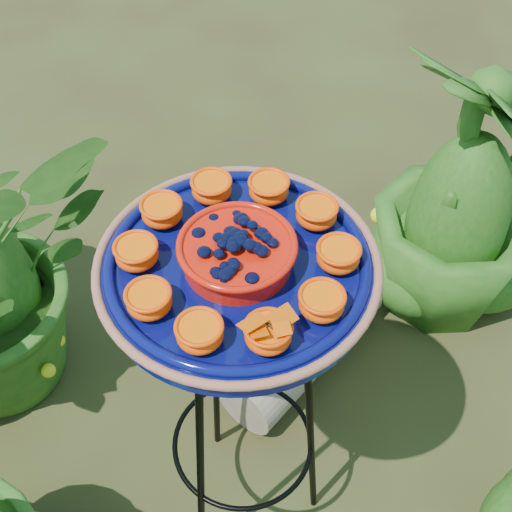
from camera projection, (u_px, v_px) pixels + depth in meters
name	position (u px, v px, depth m)	size (l,w,h in m)	color
ground_plane	(252.00, 468.00, 1.91)	(20.00, 20.00, 0.00)	#2E2714
tripod_stand	(241.00, 389.00, 1.45)	(0.39, 0.39, 0.89)	black
feeder_dish	(238.00, 264.00, 1.16)	(0.54, 0.54, 0.11)	#060B4F
driftwood_log	(303.00, 345.00, 2.06)	(0.18, 0.18, 0.55)	tan
shrub_back_right	(464.00, 195.00, 1.98)	(0.49, 0.49, 0.87)	#1D4F15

